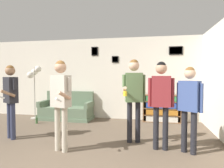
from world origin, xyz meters
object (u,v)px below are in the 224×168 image
Objects in this scene: person_player_foreground_center at (61,95)px; person_spectator_far_right at (189,101)px; couch at (67,110)px; bookshelf at (162,108)px; floor_lamp at (34,76)px; person_watcher_holding_cup at (134,91)px; person_spectator_near_bookshelf at (161,96)px; bottle_on_floor at (37,120)px; person_player_foreground_left at (11,94)px.

person_player_foreground_center reaches higher than person_spectator_far_right.
bookshelf is at bearing 3.62° from couch.
couch is 1.58m from floor_lamp.
person_watcher_holding_cup reaches higher than person_player_foreground_center.
person_spectator_near_bookshelf is (2.96, -2.21, 0.76)m from couch.
person_watcher_holding_cup is 7.19× the size of bottle_on_floor.
person_watcher_holding_cup reaches higher than floor_lamp.
person_spectator_far_right is (4.55, -2.13, -0.45)m from floor_lamp.
person_spectator_far_right is at bearing -25.13° from floor_lamp.
person_watcher_holding_cup is 1.05× the size of person_spectator_near_bookshelf.
floor_lamp is at bearing 126.00° from bottle_on_floor.
person_spectator_far_right reaches higher than bookshelf.
person_spectator_near_bookshelf is (1.87, 0.47, -0.01)m from person_player_foreground_center.
bottle_on_floor is (-3.04, 1.12, -1.02)m from person_watcher_holding_cup.
person_spectator_far_right is at bearing 9.25° from person_player_foreground_center.
person_watcher_holding_cup is (3.49, -1.74, -0.31)m from floor_lamp.
person_spectator_near_bookshelf reaches higher than bottle_on_floor.
person_player_foreground_center is at bearing -149.30° from person_watcher_holding_cup.
person_watcher_holding_cup is at bearing -26.55° from floor_lamp.
couch reaches higher than bottle_on_floor.
person_watcher_holding_cup is at bearing -20.30° from bottle_on_floor.
person_player_foreground_left is 3.33m from person_spectator_near_bookshelf.
person_spectator_far_right is at bearing -81.19° from bookshelf.
person_spectator_near_bookshelf is at bearing -29.48° from person_watcher_holding_cup.
bookshelf is at bearing 98.81° from person_spectator_far_right.
floor_lamp is 1.10× the size of person_spectator_far_right.
floor_lamp reaches higher than person_player_foreground_center.
person_spectator_near_bookshelf is (-0.12, -2.41, 0.64)m from bookshelf.
person_spectator_far_right is (0.51, -0.08, -0.08)m from person_spectator_near_bookshelf.
person_player_foreground_left is at bearing -145.29° from bookshelf.
person_spectator_near_bookshelf is 3.99m from bottle_on_floor.
bookshelf is 0.65× the size of floor_lamp.
person_watcher_holding_cup is at bearing 30.70° from person_player_foreground_center.
person_spectator_near_bookshelf is 1.07× the size of person_spectator_far_right.
person_spectator_near_bookshelf is at bearing 171.17° from person_spectator_far_right.
person_spectator_near_bookshelf is (4.04, -2.06, -0.37)m from floor_lamp.
person_player_foreground_left is 3.85m from person_spectator_far_right.
person_player_foreground_center is at bearing -47.91° from bottle_on_floor.
floor_lamp is 0.99× the size of person_watcher_holding_cup.
bookshelf is 3.56m from person_player_foreground_center.
bookshelf is 4.30m from floor_lamp.
person_spectator_far_right is at bearing -33.44° from couch.
person_player_foreground_left is (0.71, -2.04, -0.40)m from floor_lamp.
floor_lamp reaches higher than person_spectator_near_bookshelf.
person_watcher_holding_cup reaches higher than bottle_on_floor.
person_watcher_holding_cup is 3.40m from bottle_on_floor.
couch is 4.21m from person_spectator_far_right.
couch is at bearing 141.71° from person_watcher_holding_cup.
bookshelf is at bearing 34.71° from person_player_foreground_left.
bookshelf is 2.49m from person_spectator_near_bookshelf.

